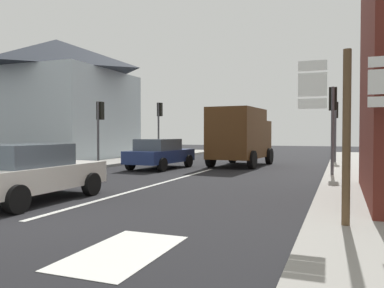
{
  "coord_description": "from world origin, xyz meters",
  "views": [
    {
      "loc": [
        5.86,
        -5.93,
        1.74
      ],
      "look_at": [
        0.52,
        8.02,
        1.34
      ],
      "focal_mm": 36.54,
      "sensor_mm": 36.0,
      "label": 1
    }
  ],
  "objects_px": {
    "route_sign_post": "(347,124)",
    "traffic_light_near_right": "(333,111)",
    "sedan_far": "(160,153)",
    "traffic_light_near_left": "(100,119)",
    "delivery_truck": "(240,135)",
    "sedan_near": "(29,172)",
    "traffic_light_far_left": "(159,117)",
    "traffic_light_far_right": "(335,118)"
  },
  "relations": [
    {
      "from": "delivery_truck",
      "to": "traffic_light_far_left",
      "type": "relative_size",
      "value": 1.35
    },
    {
      "from": "traffic_light_near_right",
      "to": "delivery_truck",
      "type": "bearing_deg",
      "value": 138.02
    },
    {
      "from": "sedan_near",
      "to": "traffic_light_near_right",
      "type": "distance_m",
      "value": 11.17
    },
    {
      "from": "traffic_light_far_left",
      "to": "sedan_far",
      "type": "bearing_deg",
      "value": -64.09
    },
    {
      "from": "sedan_near",
      "to": "traffic_light_near_right",
      "type": "xyz_separation_m",
      "value": [
        7.09,
        8.43,
        1.86
      ]
    },
    {
      "from": "traffic_light_near_right",
      "to": "sedan_far",
      "type": "bearing_deg",
      "value": 171.35
    },
    {
      "from": "delivery_truck",
      "to": "traffic_light_far_left",
      "type": "distance_m",
      "value": 7.22
    },
    {
      "from": "sedan_near",
      "to": "traffic_light_far_left",
      "type": "height_order",
      "value": "traffic_light_far_left"
    },
    {
      "from": "route_sign_post",
      "to": "traffic_light_near_right",
      "type": "distance_m",
      "value": 8.91
    },
    {
      "from": "route_sign_post",
      "to": "traffic_light_near_left",
      "type": "distance_m",
      "value": 14.88
    },
    {
      "from": "traffic_light_far_left",
      "to": "traffic_light_near_left",
      "type": "bearing_deg",
      "value": -90.0
    },
    {
      "from": "traffic_light_near_left",
      "to": "traffic_light_near_right",
      "type": "bearing_deg",
      "value": -2.93
    },
    {
      "from": "sedan_near",
      "to": "traffic_light_near_left",
      "type": "height_order",
      "value": "traffic_light_near_left"
    },
    {
      "from": "sedan_near",
      "to": "route_sign_post",
      "type": "relative_size",
      "value": 1.31
    },
    {
      "from": "sedan_near",
      "to": "route_sign_post",
      "type": "xyz_separation_m",
      "value": [
        7.49,
        -0.44,
        1.15
      ]
    },
    {
      "from": "traffic_light_near_left",
      "to": "route_sign_post",
      "type": "bearing_deg",
      "value": -39.39
    },
    {
      "from": "route_sign_post",
      "to": "traffic_light_far_right",
      "type": "distance_m",
      "value": 16.07
    },
    {
      "from": "delivery_truck",
      "to": "route_sign_post",
      "type": "relative_size",
      "value": 1.61
    },
    {
      "from": "route_sign_post",
      "to": "sedan_near",
      "type": "bearing_deg",
      "value": 176.64
    },
    {
      "from": "delivery_truck",
      "to": "traffic_light_far_left",
      "type": "bearing_deg",
      "value": 153.07
    },
    {
      "from": "sedan_far",
      "to": "traffic_light_near_left",
      "type": "bearing_deg",
      "value": -167.82
    },
    {
      "from": "traffic_light_far_right",
      "to": "traffic_light_far_left",
      "type": "distance_m",
      "value": 11.1
    },
    {
      "from": "traffic_light_far_right",
      "to": "traffic_light_near_right",
      "type": "distance_m",
      "value": 7.18
    },
    {
      "from": "traffic_light_near_left",
      "to": "sedan_far",
      "type": "bearing_deg",
      "value": 12.18
    },
    {
      "from": "sedan_near",
      "to": "route_sign_post",
      "type": "distance_m",
      "value": 7.59
    },
    {
      "from": "traffic_light_far_right",
      "to": "traffic_light_near_right",
      "type": "relative_size",
      "value": 0.99
    },
    {
      "from": "sedan_far",
      "to": "delivery_truck",
      "type": "height_order",
      "value": "delivery_truck"
    },
    {
      "from": "sedan_far",
      "to": "traffic_light_far_left",
      "type": "distance_m",
      "value": 7.26
    },
    {
      "from": "sedan_far",
      "to": "traffic_light_near_left",
      "type": "distance_m",
      "value": 3.55
    },
    {
      "from": "sedan_near",
      "to": "delivery_truck",
      "type": "distance_m",
      "value": 12.94
    },
    {
      "from": "sedan_far",
      "to": "traffic_light_far_right",
      "type": "distance_m",
      "value": 10.18
    },
    {
      "from": "traffic_light_near_left",
      "to": "sedan_near",
      "type": "bearing_deg",
      "value": -66.03
    },
    {
      "from": "traffic_light_near_right",
      "to": "traffic_light_near_left",
      "type": "height_order",
      "value": "traffic_light_near_right"
    },
    {
      "from": "sedan_far",
      "to": "delivery_truck",
      "type": "relative_size",
      "value": 0.84
    },
    {
      "from": "delivery_truck",
      "to": "sedan_far",
      "type": "bearing_deg",
      "value": -137.38
    },
    {
      "from": "sedan_near",
      "to": "sedan_far",
      "type": "xyz_separation_m",
      "value": [
        -0.96,
        9.65,
        0.0
      ]
    },
    {
      "from": "traffic_light_near_right",
      "to": "traffic_light_near_left",
      "type": "distance_m",
      "value": 11.11
    },
    {
      "from": "sedan_far",
      "to": "traffic_light_near_right",
      "type": "relative_size",
      "value": 1.22
    },
    {
      "from": "traffic_light_far_left",
      "to": "traffic_light_near_right",
      "type": "distance_m",
      "value": 13.38
    },
    {
      "from": "sedan_near",
      "to": "traffic_light_far_right",
      "type": "distance_m",
      "value": 17.24
    },
    {
      "from": "route_sign_post",
      "to": "traffic_light_far_left",
      "type": "relative_size",
      "value": 0.84
    },
    {
      "from": "traffic_light_far_right",
      "to": "route_sign_post",
      "type": "bearing_deg",
      "value": -88.56
    }
  ]
}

